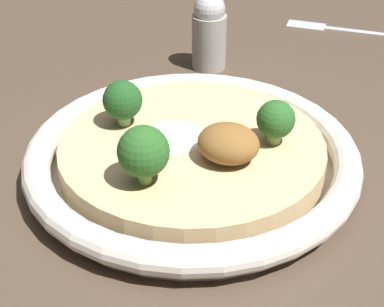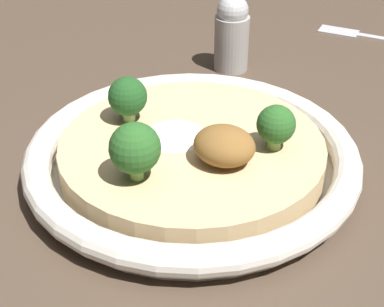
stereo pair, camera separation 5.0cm
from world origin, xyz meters
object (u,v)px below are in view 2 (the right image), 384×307
(broccoli_right, at_px, (276,125))
(fork_utensil, at_px, (369,36))
(broccoli_left, at_px, (129,96))
(pepper_shaker, at_px, (232,33))
(risotto_bowl, at_px, (192,156))
(broccoli_front, at_px, (135,149))

(broccoli_right, xyz_separation_m, fork_utensil, (-0.03, 0.35, -0.05))
(broccoli_left, height_order, pepper_shaker, pepper_shaker)
(risotto_bowl, distance_m, fork_utensil, 0.38)
(broccoli_front, distance_m, pepper_shaker, 0.28)
(risotto_bowl, height_order, broccoli_left, broccoli_left)
(broccoli_front, relative_size, fork_utensil, 0.28)
(pepper_shaker, bearing_deg, broccoli_front, -76.17)
(risotto_bowl, relative_size, broccoli_right, 7.41)
(risotto_bowl, distance_m, broccoli_front, 0.08)
(broccoli_front, relative_size, pepper_shaker, 0.54)
(broccoli_left, height_order, broccoli_front, broccoli_front)
(fork_utensil, bearing_deg, risotto_bowl, 78.69)
(broccoli_front, height_order, fork_utensil, broccoli_front)
(broccoli_front, xyz_separation_m, fork_utensil, (0.04, 0.45, -0.06))
(broccoli_left, distance_m, pepper_shaker, 0.20)
(risotto_bowl, distance_m, broccoli_left, 0.08)
(risotto_bowl, xyz_separation_m, broccoli_front, (-0.01, -0.07, 0.04))
(broccoli_right, distance_m, pepper_shaker, 0.22)
(fork_utensil, xyz_separation_m, pepper_shaker, (-0.11, -0.18, 0.04))
(broccoli_front, bearing_deg, broccoli_left, 130.26)
(broccoli_left, relative_size, broccoli_right, 1.08)
(broccoli_left, relative_size, broccoli_front, 0.88)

